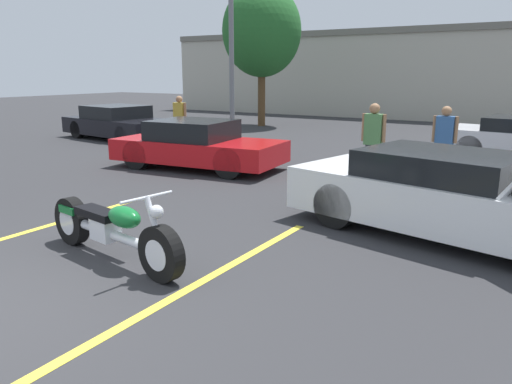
# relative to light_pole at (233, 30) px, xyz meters

# --- Properties ---
(parking_stripe_foreground) EXTENTS (0.12, 5.61, 0.01)m
(parking_stripe_foreground) POSITION_rel_light_pole_xyz_m (3.93, -11.64, -3.77)
(parking_stripe_foreground) COLOR yellow
(parking_stripe_foreground) RESTS_ON ground
(parking_stripe_middle) EXTENTS (0.12, 5.61, 0.01)m
(parking_stripe_middle) POSITION_rel_light_pole_xyz_m (7.24, -11.64, -3.77)
(parking_stripe_middle) COLOR yellow
(parking_stripe_middle) RESTS_ON ground
(far_building) EXTENTS (32.00, 4.20, 4.40)m
(far_building) POSITION_rel_light_pole_xyz_m (5.83, 11.22, -1.44)
(far_building) COLOR #B2AD9E
(far_building) RESTS_ON ground
(light_pole) EXTENTS (1.21, 0.28, 6.79)m
(light_pole) POSITION_rel_light_pole_xyz_m (0.00, 0.00, 0.00)
(light_pole) COLOR slate
(light_pole) RESTS_ON ground
(tree_background) EXTENTS (3.34, 3.34, 5.91)m
(tree_background) POSITION_rel_light_pole_xyz_m (-0.88, 3.41, 0.21)
(tree_background) COLOR brown
(tree_background) RESTS_ON ground
(motorcycle) EXTENTS (2.57, 0.79, 0.96)m
(motorcycle) POSITION_rel_light_pole_xyz_m (5.89, -11.34, -3.37)
(motorcycle) COLOR black
(motorcycle) RESTS_ON ground
(show_car_hood_open) EXTENTS (4.85, 2.62, 2.18)m
(show_car_hood_open) POSITION_rel_light_pole_xyz_m (9.28, -8.17, -3.16)
(show_car_hood_open) COLOR white
(show_car_hood_open) RESTS_ON ground
(parked_car_mid_left_row) EXTENTS (4.27, 2.19, 1.17)m
(parked_car_mid_left_row) POSITION_rel_light_pole_xyz_m (2.93, -5.89, -3.21)
(parked_car_mid_left_row) COLOR red
(parked_car_mid_left_row) RESTS_ON ground
(parked_car_left_row) EXTENTS (4.52, 2.46, 1.16)m
(parked_car_left_row) POSITION_rel_light_pole_xyz_m (-2.89, -2.97, -3.22)
(parked_car_left_row) COLOR black
(parked_car_left_row) RESTS_ON ground
(spectator_near_motorcycle) EXTENTS (0.52, 0.21, 1.58)m
(spectator_near_motorcycle) POSITION_rel_light_pole_xyz_m (0.23, -3.34, -2.84)
(spectator_near_motorcycle) COLOR #38476B
(spectator_near_motorcycle) RESTS_ON ground
(spectator_by_show_car) EXTENTS (0.52, 0.21, 1.61)m
(spectator_by_show_car) POSITION_rel_light_pole_xyz_m (8.35, -4.31, -2.82)
(spectator_by_show_car) COLOR #333338
(spectator_by_show_car) RESTS_ON ground
(spectator_midground) EXTENTS (0.52, 0.22, 1.67)m
(spectator_midground) POSITION_rel_light_pole_xyz_m (7.10, -5.22, -2.78)
(spectator_midground) COLOR #333338
(spectator_midground) RESTS_ON ground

